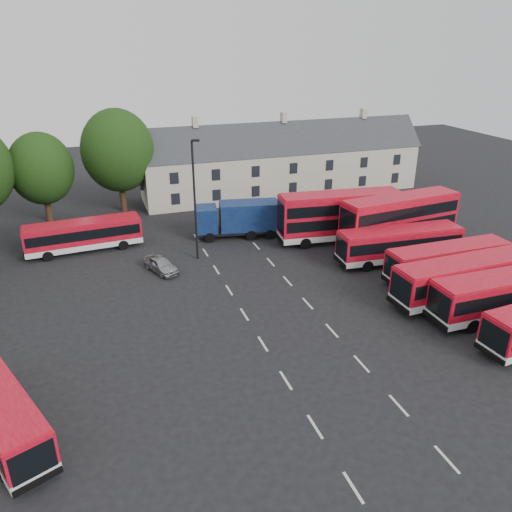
# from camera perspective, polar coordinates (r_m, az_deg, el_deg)

# --- Properties ---
(ground) EXTENTS (140.00, 140.00, 0.00)m
(ground) POSITION_cam_1_polar(r_m,az_deg,el_deg) (34.65, -0.32, -8.28)
(ground) COLOR black
(ground) RESTS_ON ground
(lane_markings) EXTENTS (5.15, 33.80, 0.01)m
(lane_markings) POSITION_cam_1_polar(r_m,az_deg,el_deg) (37.00, 2.38, -6.05)
(lane_markings) COLOR beige
(lane_markings) RESTS_ON ground
(terrace_houses) EXTENTS (35.70, 7.13, 10.06)m
(terrace_houses) POSITION_cam_1_polar(r_m,az_deg,el_deg) (64.07, 3.07, 10.56)
(terrace_houses) COLOR beige
(terrace_houses) RESTS_ON ground
(bus_row_b) EXTENTS (11.46, 2.69, 3.24)m
(bus_row_b) POSITION_cam_1_polar(r_m,az_deg,el_deg) (39.40, 26.72, -3.64)
(bus_row_b) COLOR silver
(bus_row_b) RESTS_ON ground
(bus_row_c) EXTENTS (11.74, 3.08, 3.30)m
(bus_row_c) POSITION_cam_1_polar(r_m,az_deg,el_deg) (40.47, 22.87, -2.16)
(bus_row_c) COLOR silver
(bus_row_c) RESTS_ON ground
(bus_row_d) EXTENTS (10.64, 2.50, 3.01)m
(bus_row_d) POSITION_cam_1_polar(r_m,az_deg,el_deg) (43.43, 21.13, -0.39)
(bus_row_d) COLOR silver
(bus_row_d) RESTS_ON ground
(bus_row_e) EXTENTS (11.22, 3.30, 3.13)m
(bus_row_e) POSITION_cam_1_polar(r_m,az_deg,el_deg) (45.56, 16.09, 1.52)
(bus_row_e) COLOR silver
(bus_row_e) RESTS_ON ground
(bus_dd_south) EXTENTS (12.13, 4.00, 4.88)m
(bus_dd_south) POSITION_cam_1_polar(r_m,az_deg,el_deg) (49.09, 16.07, 4.24)
(bus_dd_south) COLOR silver
(bus_dd_south) RESTS_ON ground
(bus_dd_north) EXTENTS (12.10, 3.97, 4.87)m
(bus_dd_north) POSITION_cam_1_polar(r_m,az_deg,el_deg) (48.88, 9.58, 4.76)
(bus_dd_north) COLOR silver
(bus_dd_north) RESTS_ON ground
(bus_north) EXTENTS (10.53, 3.20, 2.93)m
(bus_north) POSITION_cam_1_polar(r_m,az_deg,el_deg) (48.81, -19.12, 2.46)
(bus_north) COLOR silver
(bus_north) RESTS_ON ground
(box_truck) EXTENTS (8.45, 3.97, 3.55)m
(box_truck) POSITION_cam_1_polar(r_m,az_deg,el_deg) (49.56, -1.99, 4.39)
(box_truck) COLOR black
(box_truck) RESTS_ON ground
(silver_car) EXTENTS (2.93, 4.15, 1.31)m
(silver_car) POSITION_cam_1_polar(r_m,az_deg,el_deg) (43.17, -10.82, -0.96)
(silver_car) COLOR #AAACB2
(silver_car) RESTS_ON ground
(lamppost) EXTENTS (0.73, 0.50, 10.72)m
(lamppost) POSITION_cam_1_polar(r_m,az_deg,el_deg) (43.49, -7.00, 6.63)
(lamppost) COLOR black
(lamppost) RESTS_ON ground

